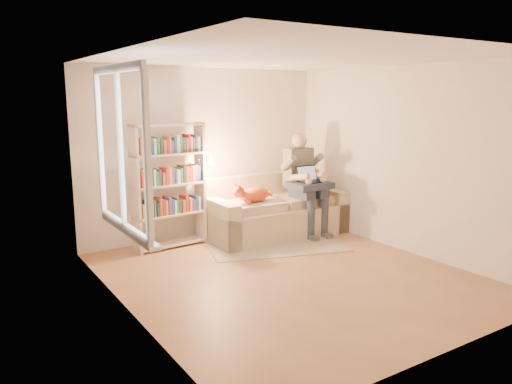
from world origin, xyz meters
TOP-DOWN VIEW (x-y plane):
  - floor at (0.00, 0.00)m, footprint 4.50×4.50m
  - ceiling at (0.00, 0.00)m, footprint 4.00×4.50m
  - wall_left at (-2.00, 0.00)m, footprint 0.02×4.50m
  - wall_right at (2.00, 0.00)m, footprint 0.02×4.50m
  - wall_back at (0.00, 2.25)m, footprint 4.00×0.02m
  - wall_front at (0.00, -2.25)m, footprint 4.00×0.02m
  - window at (-1.95, 0.20)m, footprint 0.12×1.52m
  - sofa at (0.92, 1.64)m, footprint 2.25×1.06m
  - person at (1.36, 1.47)m, footprint 0.46×0.72m
  - cat at (0.37, 1.52)m, footprint 0.78×0.28m
  - blanket at (1.40, 1.31)m, footprint 0.64×0.53m
  - laptop at (1.40, 1.32)m, footprint 0.38×0.32m
  - bookshelf at (-0.74, 1.90)m, footprint 1.21×0.35m
  - rug at (0.60, 1.14)m, footprint 2.25×1.73m

SIDE VIEW (x-z plane):
  - floor at x=0.00m, z-range 0.00..0.00m
  - rug at x=0.60m, z-range 0.00..0.01m
  - sofa at x=0.92m, z-range -0.13..0.82m
  - cat at x=0.37m, z-range 0.58..0.86m
  - blanket at x=1.40m, z-range 0.76..0.86m
  - person at x=1.36m, z-range 0.10..1.70m
  - laptop at x=1.40m, z-range 0.76..1.08m
  - bookshelf at x=-0.74m, z-range 0.10..1.90m
  - wall_left at x=-2.00m, z-range 0.00..2.60m
  - wall_right at x=2.00m, z-range 0.00..2.60m
  - wall_back at x=0.00m, z-range 0.00..2.60m
  - wall_front at x=0.00m, z-range 0.00..2.60m
  - window at x=-1.95m, z-range 0.53..2.22m
  - ceiling at x=0.00m, z-range 2.59..2.61m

